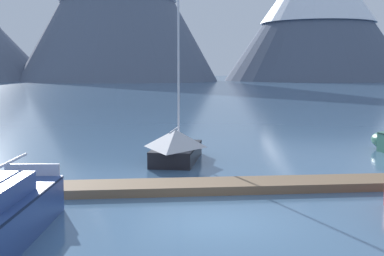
% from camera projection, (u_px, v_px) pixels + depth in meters
% --- Properties ---
extents(ground_plane, '(700.00, 700.00, 0.00)m').
position_uv_depth(ground_plane, '(215.00, 223.00, 14.86)').
color(ground_plane, '#426689').
extents(mountain_shoulder_ridge, '(70.72, 70.72, 52.53)m').
position_uv_depth(mountain_shoulder_ridge, '(318.00, 6.00, 203.04)').
color(mountain_shoulder_ridge, '#4C566B').
rests_on(mountain_shoulder_ridge, ground).
extents(dock, '(29.78, 1.90, 0.30)m').
position_uv_depth(dock, '(198.00, 186.00, 18.80)').
color(dock, brown).
rests_on(dock, ground).
extents(sailboat_mid_dock_port, '(3.00, 5.62, 8.79)m').
position_uv_depth(sailboat_mid_dock_port, '(177.00, 145.00, 24.88)').
color(sailboat_mid_dock_port, black).
rests_on(sailboat_mid_dock_port, ground).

